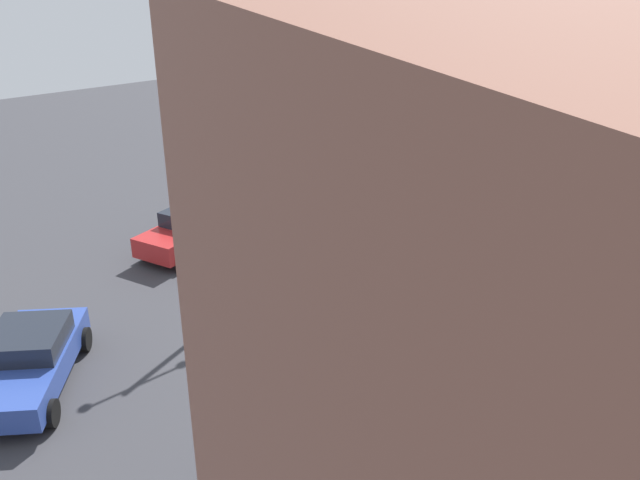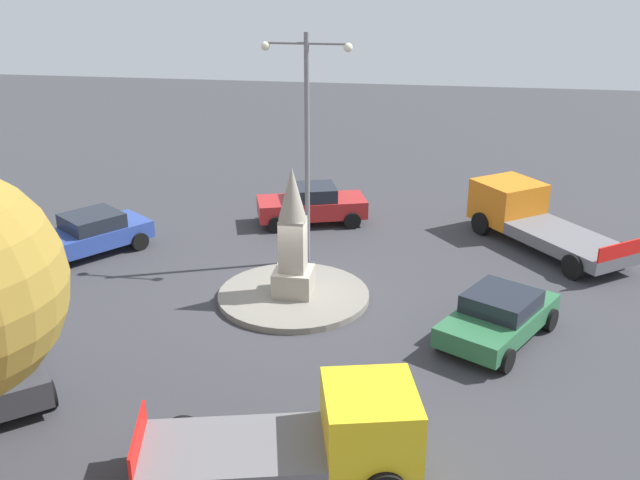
{
  "view_description": "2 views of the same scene",
  "coord_description": "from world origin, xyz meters",
  "px_view_note": "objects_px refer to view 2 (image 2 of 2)",
  "views": [
    {
      "loc": [
        11.17,
        11.78,
        9.45
      ],
      "look_at": [
        -0.35,
        -0.9,
        1.96
      ],
      "focal_mm": 35.71,
      "sensor_mm": 36.0,
      "label": 1
    },
    {
      "loc": [
        -3.88,
        19.47,
        9.76
      ],
      "look_at": [
        -0.73,
        -0.56,
        1.75
      ],
      "focal_mm": 40.49,
      "sensor_mm": 36.0,
      "label": 2
    }
  ],
  "objects_px": {
    "monument": "(293,239)",
    "truck_orange_parked_right": "(531,217)",
    "streetlamp": "(307,129)",
    "car_red_waiting": "(312,204)",
    "car_blue_near_island": "(88,234)",
    "truck_yellow_passing": "(314,438)",
    "car_green_far_side": "(499,315)"
  },
  "relations": [
    {
      "from": "car_blue_near_island",
      "to": "truck_yellow_passing",
      "type": "distance_m",
      "value": 14.13
    },
    {
      "from": "car_blue_near_island",
      "to": "truck_yellow_passing",
      "type": "bearing_deg",
      "value": 133.25
    },
    {
      "from": "truck_yellow_passing",
      "to": "truck_orange_parked_right",
      "type": "bearing_deg",
      "value": -112.15
    },
    {
      "from": "car_green_far_side",
      "to": "streetlamp",
      "type": "bearing_deg",
      "value": -36.59
    },
    {
      "from": "streetlamp",
      "to": "monument",
      "type": "bearing_deg",
      "value": 91.28
    },
    {
      "from": "car_blue_near_island",
      "to": "truck_orange_parked_right",
      "type": "height_order",
      "value": "truck_orange_parked_right"
    },
    {
      "from": "car_blue_near_island",
      "to": "car_red_waiting",
      "type": "xyz_separation_m",
      "value": [
        -7.18,
        -4.3,
        0.03
      ]
    },
    {
      "from": "streetlamp",
      "to": "car_green_far_side",
      "type": "relative_size",
      "value": 1.74
    },
    {
      "from": "car_red_waiting",
      "to": "truck_orange_parked_right",
      "type": "xyz_separation_m",
      "value": [
        -8.17,
        0.68,
        0.17
      ]
    },
    {
      "from": "car_red_waiting",
      "to": "truck_yellow_passing",
      "type": "height_order",
      "value": "truck_yellow_passing"
    },
    {
      "from": "streetlamp",
      "to": "truck_orange_parked_right",
      "type": "bearing_deg",
      "value": -157.94
    },
    {
      "from": "truck_yellow_passing",
      "to": "monument",
      "type": "bearing_deg",
      "value": -76.18
    },
    {
      "from": "car_blue_near_island",
      "to": "truck_yellow_passing",
      "type": "xyz_separation_m",
      "value": [
        -9.68,
        10.29,
        0.2
      ]
    },
    {
      "from": "streetlamp",
      "to": "car_green_far_side",
      "type": "distance_m",
      "value": 8.46
    },
    {
      "from": "streetlamp",
      "to": "car_red_waiting",
      "type": "relative_size",
      "value": 1.7
    },
    {
      "from": "monument",
      "to": "truck_orange_parked_right",
      "type": "relative_size",
      "value": 0.62
    },
    {
      "from": "truck_orange_parked_right",
      "to": "streetlamp",
      "type": "bearing_deg",
      "value": 22.06
    },
    {
      "from": "car_green_far_side",
      "to": "truck_yellow_passing",
      "type": "xyz_separation_m",
      "value": [
        4.02,
        6.33,
        0.23
      ]
    },
    {
      "from": "monument",
      "to": "streetlamp",
      "type": "bearing_deg",
      "value": -88.72
    },
    {
      "from": "streetlamp",
      "to": "car_red_waiting",
      "type": "distance_m",
      "value": 5.42
    },
    {
      "from": "streetlamp",
      "to": "car_blue_near_island",
      "type": "height_order",
      "value": "streetlamp"
    },
    {
      "from": "streetlamp",
      "to": "truck_orange_parked_right",
      "type": "xyz_separation_m",
      "value": [
        -7.67,
        -3.11,
        -3.66
      ]
    },
    {
      "from": "streetlamp",
      "to": "truck_yellow_passing",
      "type": "xyz_separation_m",
      "value": [
        -2.01,
        10.8,
        -3.67
      ]
    },
    {
      "from": "monument",
      "to": "car_blue_near_island",
      "type": "height_order",
      "value": "monument"
    },
    {
      "from": "car_red_waiting",
      "to": "streetlamp",
      "type": "bearing_deg",
      "value": 97.45
    },
    {
      "from": "streetlamp",
      "to": "truck_yellow_passing",
      "type": "relative_size",
      "value": 1.33
    },
    {
      "from": "monument",
      "to": "car_red_waiting",
      "type": "xyz_separation_m",
      "value": [
        0.56,
        -6.7,
        -1.17
      ]
    },
    {
      "from": "truck_orange_parked_right",
      "to": "truck_yellow_passing",
      "type": "bearing_deg",
      "value": 67.85
    },
    {
      "from": "monument",
      "to": "car_blue_near_island",
      "type": "distance_m",
      "value": 8.19
    },
    {
      "from": "car_red_waiting",
      "to": "truck_yellow_passing",
      "type": "distance_m",
      "value": 14.81
    },
    {
      "from": "car_green_far_side",
      "to": "car_red_waiting",
      "type": "xyz_separation_m",
      "value": [
        6.53,
        -8.27,
        0.06
      ]
    },
    {
      "from": "streetlamp",
      "to": "car_red_waiting",
      "type": "xyz_separation_m",
      "value": [
        0.5,
        -3.79,
        -3.84
      ]
    }
  ]
}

